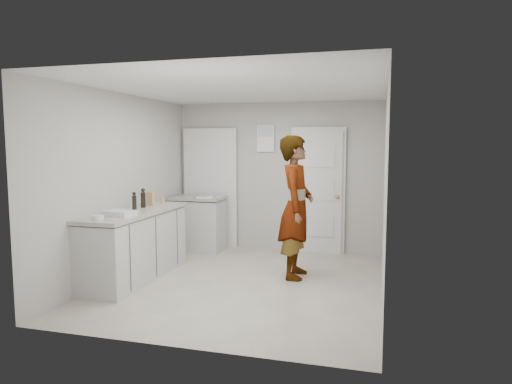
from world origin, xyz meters
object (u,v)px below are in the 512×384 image
(person, at_px, (296,207))
(cake_mix_box, at_px, (151,199))
(egg_bowl, at_px, (98,217))
(spice_jar, at_px, (163,200))
(oil_cruet_a, at_px, (143,198))
(oil_cruet_b, at_px, (134,202))
(baking_dish, at_px, (119,213))

(person, xyz_separation_m, cake_mix_box, (-2.09, -0.14, 0.06))
(cake_mix_box, height_order, egg_bowl, cake_mix_box)
(cake_mix_box, xyz_separation_m, spice_jar, (0.05, 0.28, -0.05))
(oil_cruet_a, xyz_separation_m, egg_bowl, (-0.00, -1.06, -0.10))
(oil_cruet_a, xyz_separation_m, oil_cruet_b, (0.06, -0.35, -0.01))
(person, height_order, egg_bowl, person)
(baking_dish, bearing_deg, cake_mix_box, 94.85)
(person, xyz_separation_m, baking_dish, (-2.01, -1.09, -0.01))
(cake_mix_box, relative_size, baking_dish, 0.50)
(person, height_order, cake_mix_box, person)
(spice_jar, bearing_deg, oil_cruet_b, -88.76)
(oil_cruet_a, distance_m, egg_bowl, 1.07)
(spice_jar, xyz_separation_m, egg_bowl, (-0.05, -1.56, -0.02))
(spice_jar, xyz_separation_m, oil_cruet_a, (-0.05, -0.50, 0.09))
(egg_bowl, bearing_deg, oil_cruet_a, 90.00)
(spice_jar, distance_m, baking_dish, 1.22)
(spice_jar, relative_size, baking_dish, 0.21)
(oil_cruet_a, bearing_deg, oil_cruet_b, -79.56)
(oil_cruet_b, xyz_separation_m, egg_bowl, (-0.06, -0.71, -0.10))
(cake_mix_box, bearing_deg, oil_cruet_a, -73.60)
(cake_mix_box, distance_m, egg_bowl, 1.29)
(oil_cruet_a, height_order, baking_dish, oil_cruet_a)
(spice_jar, relative_size, oil_cruet_b, 0.33)
(egg_bowl, bearing_deg, baking_dish, 77.65)
(oil_cruet_a, relative_size, egg_bowl, 2.03)
(person, distance_m, baking_dish, 2.29)
(cake_mix_box, relative_size, oil_cruet_a, 0.71)
(oil_cruet_b, distance_m, egg_bowl, 0.72)
(person, bearing_deg, oil_cruet_a, 98.04)
(oil_cruet_a, bearing_deg, cake_mix_box, 91.54)
(cake_mix_box, distance_m, spice_jar, 0.29)
(person, relative_size, oil_cruet_b, 7.50)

